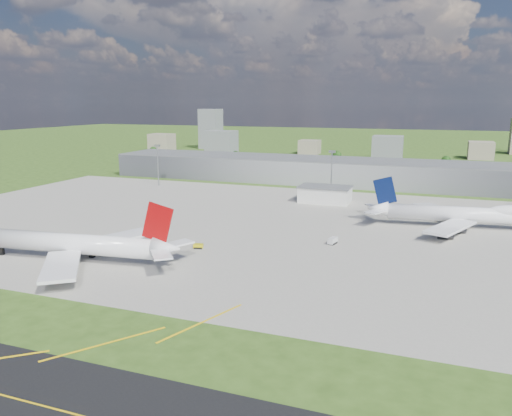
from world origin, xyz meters
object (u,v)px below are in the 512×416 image
(airliner_red_twin, at_px, (73,244))
(airliner_blue_quad, at_px, (469,215))
(tug_yellow, at_px, (198,246))
(van_white_near, at_px, (333,241))

(airliner_red_twin, distance_m, airliner_blue_quad, 156.12)
(airliner_red_twin, xyz_separation_m, airliner_blue_quad, (125.03, 93.49, 0.05))
(tug_yellow, bearing_deg, airliner_blue_quad, 20.50)
(airliner_red_twin, bearing_deg, van_white_near, -153.40)
(airliner_red_twin, height_order, tug_yellow, airliner_red_twin)
(tug_yellow, height_order, van_white_near, van_white_near)
(tug_yellow, xyz_separation_m, van_white_near, (44.23, 22.73, 0.33))
(airliner_blue_quad, xyz_separation_m, tug_yellow, (-92.67, -66.26, -4.90))
(airliner_red_twin, distance_m, van_white_near, 91.56)
(airliner_red_twin, bearing_deg, tug_yellow, -146.43)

